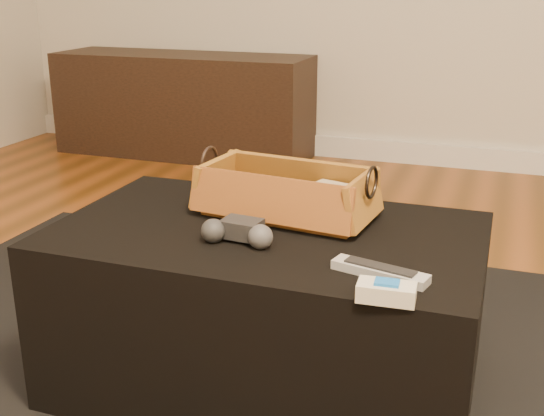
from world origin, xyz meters
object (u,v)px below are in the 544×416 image
(media_cabinet, at_px, (183,105))
(ottoman, at_px, (267,308))
(tv_remote, at_px, (275,205))
(cream_gadget, at_px, (386,292))
(silver_remote, at_px, (380,271))
(wicker_basket, at_px, (286,196))
(game_controller, at_px, (239,232))

(media_cabinet, xyz_separation_m, ottoman, (1.28, -2.11, -0.07))
(media_cabinet, height_order, tv_remote, media_cabinet)
(media_cabinet, distance_m, tv_remote, 2.39)
(media_cabinet, xyz_separation_m, cream_gadget, (1.61, -2.40, 0.16))
(silver_remote, relative_size, cream_gadget, 1.84)
(media_cabinet, height_order, wicker_basket, wicker_basket)
(ottoman, bearing_deg, media_cabinet, 121.19)
(media_cabinet, bearing_deg, wicker_basket, -57.25)
(cream_gadget, bearing_deg, game_controller, 154.40)
(game_controller, xyz_separation_m, silver_remote, (0.33, -0.07, -0.02))
(tv_remote, height_order, cream_gadget, same)
(tv_remote, relative_size, game_controller, 1.38)
(tv_remote, xyz_separation_m, wicker_basket, (0.02, 0.01, 0.02))
(wicker_basket, distance_m, cream_gadget, 0.50)
(media_cabinet, bearing_deg, tv_remote, -57.91)
(ottoman, xyz_separation_m, cream_gadget, (0.33, -0.28, 0.23))
(game_controller, bearing_deg, ottoman, 75.73)
(wicker_basket, distance_m, silver_remote, 0.41)
(wicker_basket, xyz_separation_m, cream_gadget, (0.32, -0.39, -0.03))
(wicker_basket, bearing_deg, cream_gadget, -50.17)
(silver_remote, bearing_deg, game_controller, 167.94)
(media_cabinet, height_order, ottoman, media_cabinet)
(tv_remote, distance_m, wicker_basket, 0.04)
(ottoman, distance_m, game_controller, 0.26)
(media_cabinet, distance_m, cream_gadget, 2.89)
(ottoman, height_order, cream_gadget, cream_gadget)
(silver_remote, bearing_deg, wicker_basket, 135.73)
(ottoman, bearing_deg, tv_remote, 96.96)
(wicker_basket, distance_m, game_controller, 0.22)
(ottoman, relative_size, silver_remote, 4.94)
(media_cabinet, xyz_separation_m, tv_remote, (1.27, -2.02, 0.17))
(cream_gadget, bearing_deg, tv_remote, 132.88)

